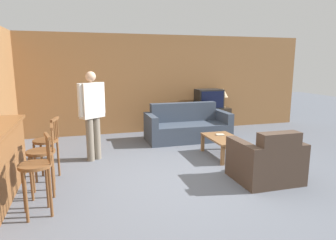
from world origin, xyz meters
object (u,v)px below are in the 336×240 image
Objects in this scene: bar_chair_far at (47,146)px; couch_far at (187,127)px; coffee_table at (224,140)px; book_on_table at (220,135)px; tv at (209,99)px; table_lamp at (223,94)px; armchair_near at (266,162)px; person_by_window at (92,111)px; bar_chair_mid at (42,157)px; bar_chair_near at (37,172)px; tv_unit at (208,119)px.

couch_far is at bearing 30.58° from bar_chair_far.
bar_chair_far reaches higher than coffee_table.
coffee_table is 0.20m from book_on_table.
tv reaches higher than book_on_table.
table_lamp is (1.37, 0.82, 0.71)m from couch_far.
armchair_near reaches higher than book_on_table.
book_on_table is 0.11× the size of person_by_window.
table_lamp is (1.04, 3.65, 0.71)m from armchair_near.
coffee_table is at bearing 15.69° from bar_chair_mid.
bar_chair_mid is at bearing 89.96° from bar_chair_near.
couch_far is 1.70× the size of tv_unit.
couch_far is (3.02, 2.41, -0.25)m from bar_chair_mid.
tv is (0.68, 2.31, 0.55)m from coffee_table.
book_on_table is at bearing 8.41° from bar_chair_far.
couch_far is 2.84× the size of tv.
tv reaches higher than couch_far.
bar_chair_far is 0.86× the size of tv_unit.
bar_chair_near is 0.50× the size of couch_far.
armchair_near is at bearing -35.58° from person_by_window.
person_by_window reaches higher than book_on_table.
armchair_near is at bearing -7.17° from bar_chair_mid.
bar_chair_mid is 1.90× the size of table_lamp.
bar_chair_near reaches higher than couch_far.
couch_far is at bearing 38.58° from bar_chair_mid.
person_by_window reaches higher than bar_chair_far.
armchair_near is 0.82× the size of tv_unit.
tv_unit is (3.95, 3.81, -0.25)m from bar_chair_near.
bar_chair_near and bar_chair_far have the same top height.
bar_chair_far is 4.74m from tv_unit.
bar_chair_far is at bearing -132.91° from person_by_window.
bar_chair_near is 1.21m from bar_chair_far.
bar_chair_mid reaches higher than armchair_near.
tv_unit is 3.72m from person_by_window.
bar_chair_far is (-0.00, 1.21, 0.00)m from bar_chair_near.
bar_chair_mid is 5.11m from tv.
bar_chair_mid is at bearing -141.42° from couch_far.
tv is (0.60, 3.65, 0.58)m from armchair_near.
table_lamp is (4.39, 3.23, 0.46)m from bar_chair_mid.
person_by_window is at bearing 47.09° from bar_chair_far.
coffee_table is 2.47m from tv.
person_by_window is (-2.51, 0.52, 0.62)m from coffee_table.
couch_far is at bearing -149.01° from table_lamp.
bar_chair_mid is 3.46m from book_on_table.
bar_chair_near is at bearing -136.00° from tv_unit.
bar_chair_near is at bearing -135.28° from couch_far.
book_on_table is (3.28, 1.69, -0.15)m from bar_chair_near.
table_lamp is (0.44, 0.00, 0.13)m from tv.
book_on_table is (0.01, 0.19, 0.07)m from coffee_table.
coffee_table is 2.64m from person_by_window.
armchair_near is 3.86m from table_lamp.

